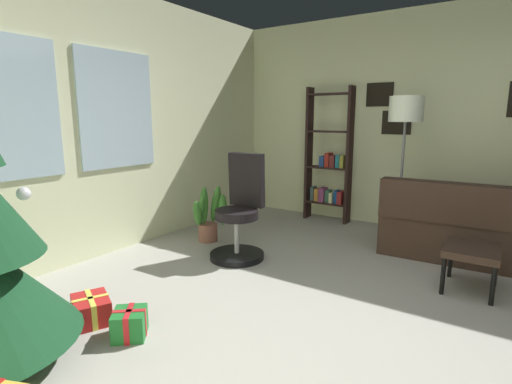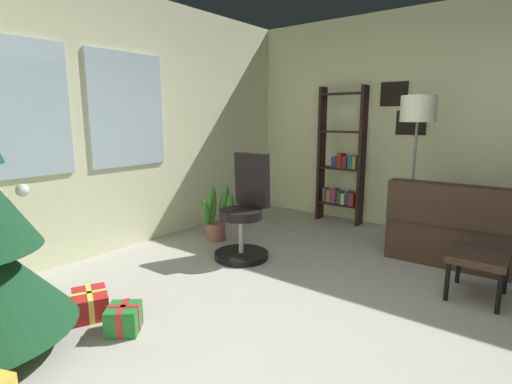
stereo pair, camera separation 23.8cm
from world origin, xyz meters
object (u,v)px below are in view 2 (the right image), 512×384
object	(u,v)px
gift_box_red	(90,304)
gift_box_green	(124,319)
footstool	(479,259)
bookshelf	(341,164)
office_chair	(245,217)
potted_plant	(217,216)
floor_lamp	(417,119)

from	to	relation	value
gift_box_red	gift_box_green	size ratio (longest dim) A/B	1.26
footstool	bookshelf	xyz separation A→B (m)	(1.46, 1.92, 0.49)
office_chair	potted_plant	distance (m)	0.68
gift_box_red	office_chair	world-z (taller)	office_chair
potted_plant	floor_lamp	bearing A→B (deg)	-57.26
footstool	office_chair	world-z (taller)	office_chair
footstool	bookshelf	distance (m)	2.47
gift_box_red	office_chair	xyz separation A→B (m)	(1.66, -0.11, 0.33)
floor_lamp	potted_plant	xyz separation A→B (m)	(-1.20, 1.87, -1.13)
gift_box_red	office_chair	distance (m)	1.70
gift_box_green	bookshelf	bearing A→B (deg)	1.93
potted_plant	office_chair	bearing A→B (deg)	-110.69
gift_box_red	footstool	bearing A→B (deg)	-46.56
gift_box_red	potted_plant	world-z (taller)	potted_plant
gift_box_red	potted_plant	bearing A→B (deg)	15.14
gift_box_green	bookshelf	world-z (taller)	bookshelf
gift_box_green	office_chair	world-z (taller)	office_chair
footstool	gift_box_green	size ratio (longest dim) A/B	1.63
bookshelf	footstool	bearing A→B (deg)	-127.26
floor_lamp	potted_plant	size ratio (longest dim) A/B	2.52
gift_box_green	floor_lamp	xyz separation A→B (m)	(3.07, -0.96, 1.33)
floor_lamp	gift_box_green	bearing A→B (deg)	162.63
footstool	gift_box_red	size ratio (longest dim) A/B	1.29
gift_box_red	office_chair	size ratio (longest dim) A/B	0.35
gift_box_green	bookshelf	distance (m)	3.60
footstool	bookshelf	bearing A→B (deg)	52.74
floor_lamp	footstool	bearing A→B (deg)	-140.27
gift_box_green	gift_box_red	bearing A→B (deg)	93.12
footstool	gift_box_red	world-z (taller)	footstool
footstool	gift_box_red	xyz separation A→B (m)	(-2.08, 2.20, -0.24)
gift_box_red	gift_box_green	xyz separation A→B (m)	(0.02, -0.39, 0.00)
floor_lamp	potted_plant	distance (m)	2.49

